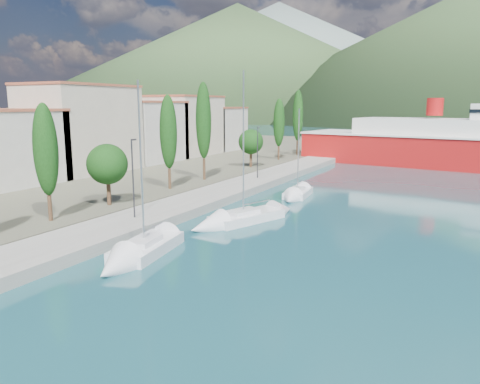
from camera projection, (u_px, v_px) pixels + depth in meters
The scene contains 9 objects.
ground at pixel (420, 140), 125.45m from camera, with size 1400.00×1400.00×0.00m, color #1B4E56.
quay at pixel (215, 195), 47.22m from camera, with size 5.00×88.00×0.80m, color gray.
land_strip at pixel (37, 164), 73.04m from camera, with size 70.00×148.00×0.70m, color #565644.
town_buildings at pixel (113, 132), 66.14m from camera, with size 9.20×69.20×11.30m.
tree_row at pixel (203, 136), 54.18m from camera, with size 3.54×62.65×11.32m.
lamp_posts at pixel (134, 175), 35.85m from camera, with size 0.15×45.08×6.06m.
sailboat_near at pixel (131, 258), 28.22m from camera, with size 3.79×8.52×11.82m.
sailboat_mid at pixel (227, 222), 36.80m from camera, with size 5.36×9.26×12.96m.
sailboat_far at pixel (294, 196), 47.32m from camera, with size 2.90×6.91×9.87m.
Camera 1 is at (14.42, -14.09, 9.40)m, focal length 35.00 mm.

